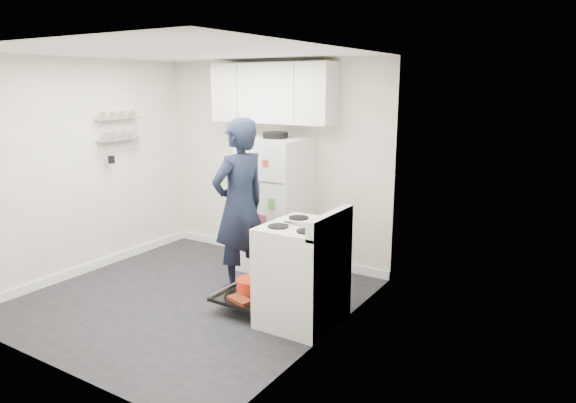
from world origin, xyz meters
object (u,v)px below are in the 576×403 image
Objects in this scene: open_oven_door at (251,290)px; person at (240,206)px; electric_range at (301,274)px; refrigerator at (276,204)px.

open_oven_door is 0.91m from person.
electric_range is 1.12m from person.
refrigerator reaches higher than open_oven_door.
person is at bearing 137.82° from open_oven_door.
open_oven_door is at bearing -178.62° from electric_range.
refrigerator is at bearing 111.10° from open_oven_door.
refrigerator reaches higher than electric_range.
person is (0.04, -0.76, 0.13)m from refrigerator.
electric_range is 1.53m from refrigerator.
refrigerator is at bearing 132.48° from electric_range.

